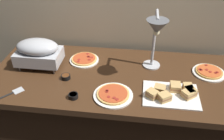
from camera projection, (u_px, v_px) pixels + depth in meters
ground_plane at (113, 140)px, 2.34m from camera, size 8.00×8.00×0.00m
buffet_table at (113, 111)px, 2.12m from camera, size 1.90×0.84×0.76m
chafing_dish at (38, 52)px, 1.95m from camera, size 0.35×0.22×0.24m
heat_lamp at (156, 32)px, 1.70m from camera, size 0.15×0.32×0.48m
pizza_plate_front at (84, 59)px, 2.08m from camera, size 0.24×0.24×0.03m
pizza_plate_center at (113, 95)px, 1.70m from camera, size 0.28×0.28×0.03m
pizza_plate_raised_stand at (209, 72)px, 1.93m from camera, size 0.25×0.25×0.03m
sandwich_platter at (173, 93)px, 1.70m from camera, size 0.38×0.28×0.06m
sauce_cup_near at (66, 77)px, 1.87m from camera, size 0.07×0.07×0.03m
sauce_cup_far at (73, 96)px, 1.69m from camera, size 0.07×0.07×0.03m
serving_spatula at (13, 93)px, 1.73m from camera, size 0.14×0.15×0.01m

